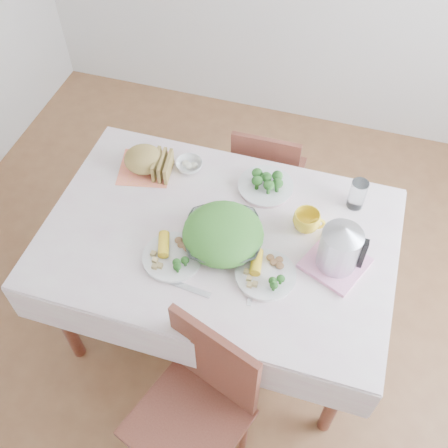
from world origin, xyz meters
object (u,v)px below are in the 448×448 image
(chair_near, at_px, (187,421))
(dining_table, at_px, (219,283))
(chair_far, at_px, (269,167))
(salad_bowl, at_px, (223,237))
(yellow_mug, at_px, (306,221))
(electric_kettle, at_px, (340,247))
(dinner_plate_right, at_px, (266,275))
(dinner_plate_left, at_px, (173,257))

(chair_near, bearing_deg, dining_table, 116.51)
(chair_far, bearing_deg, salad_bowl, 87.33)
(yellow_mug, relative_size, electric_kettle, 0.52)
(chair_far, xyz_separation_m, electric_kettle, (0.44, -0.76, 0.42))
(chair_near, xyz_separation_m, electric_kettle, (0.42, 0.69, 0.42))
(chair_far, distance_m, dinner_plate_right, 0.97)
(chair_near, height_order, dinner_plate_left, chair_near)
(dinner_plate_right, bearing_deg, electric_kettle, 28.44)
(dining_table, height_order, electric_kettle, electric_kettle)
(dinner_plate_left, distance_m, electric_kettle, 0.68)
(yellow_mug, bearing_deg, electric_kettle, -44.37)
(chair_near, xyz_separation_m, yellow_mug, (0.26, 0.84, 0.34))
(chair_near, relative_size, salad_bowl, 2.83)
(dining_table, xyz_separation_m, dinner_plate_left, (-0.14, -0.17, 0.40))
(chair_near, bearing_deg, yellow_mug, 92.02)
(yellow_mug, bearing_deg, dining_table, -157.34)
(dinner_plate_right, bearing_deg, chair_far, 101.57)
(salad_bowl, bearing_deg, electric_kettle, 3.62)
(electric_kettle, bearing_deg, dining_table, -178.73)
(salad_bowl, relative_size, electric_kettle, 1.40)
(chair_far, relative_size, dinner_plate_left, 3.25)
(dining_table, bearing_deg, electric_kettle, -0.57)
(yellow_mug, distance_m, electric_kettle, 0.23)
(chair_far, height_order, salad_bowl, chair_far)
(dinner_plate_left, bearing_deg, chair_far, 77.53)
(chair_far, height_order, electric_kettle, electric_kettle)
(dinner_plate_left, xyz_separation_m, electric_kettle, (0.65, 0.17, 0.11))
(dining_table, xyz_separation_m, yellow_mug, (0.35, 0.15, 0.43))
(dinner_plate_right, bearing_deg, yellow_mug, 70.28)
(chair_near, bearing_deg, dinner_plate_right, 93.27)
(chair_near, distance_m, chair_far, 1.45)
(chair_near, xyz_separation_m, salad_bowl, (-0.05, 0.66, 0.34))
(yellow_mug, bearing_deg, salad_bowl, -150.29)
(salad_bowl, distance_m, electric_kettle, 0.48)
(dining_table, xyz_separation_m, chair_near, (0.09, -0.69, 0.09))
(yellow_mug, height_order, electric_kettle, electric_kettle)
(dining_table, relative_size, dinner_plate_left, 5.58)
(dinner_plate_right, xyz_separation_m, electric_kettle, (0.26, 0.14, 0.11))
(chair_far, bearing_deg, chair_near, 90.41)
(chair_near, xyz_separation_m, dinner_plate_left, (-0.23, 0.52, 0.31))
(chair_far, bearing_deg, dinner_plate_left, 76.97)
(dinner_plate_right, height_order, electric_kettle, electric_kettle)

